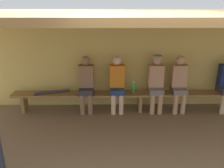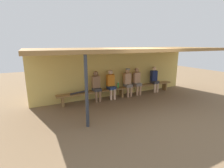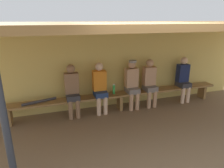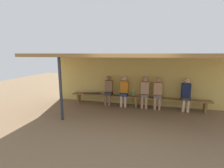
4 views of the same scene
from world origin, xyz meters
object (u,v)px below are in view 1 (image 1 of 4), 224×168
at_px(player_shirtless_tan, 156,81).
at_px(water_bottle_green, 134,87).
at_px(baseball_bat, 53,92).
at_px(player_near_post, 179,82).
at_px(player_in_white, 86,82).
at_px(player_with_sunglasses, 117,82).
at_px(bench, 140,96).

distance_m(player_shirtless_tan, water_bottle_green, 0.54).
xyz_separation_m(player_shirtless_tan, baseball_bat, (-2.41, -0.00, -0.25)).
xyz_separation_m(player_near_post, player_in_white, (-2.16, 0.00, 0.00)).
xyz_separation_m(player_in_white, player_shirtless_tan, (1.62, 0.00, 0.02)).
relative_size(player_near_post, baseball_bat, 1.65).
relative_size(player_with_sunglasses, water_bottle_green, 4.94).
bearing_deg(player_near_post, player_in_white, 180.00).
xyz_separation_m(player_with_sunglasses, water_bottle_green, (0.39, 0.03, -0.14)).
height_order(player_in_white, player_shirtless_tan, player_shirtless_tan).
bearing_deg(player_in_white, player_near_post, 0.00).
relative_size(player_near_post, player_in_white, 1.00).
xyz_separation_m(player_shirtless_tan, player_with_sunglasses, (-0.90, -0.00, -0.02)).
relative_size(player_in_white, water_bottle_green, 4.94).
height_order(player_in_white, baseball_bat, player_in_white).
bearing_deg(player_with_sunglasses, water_bottle_green, 3.95).
height_order(bench, water_bottle_green, water_bottle_green).
bearing_deg(player_with_sunglasses, player_in_white, 180.00).
bearing_deg(player_shirtless_tan, player_near_post, -0.05).
height_order(bench, player_with_sunglasses, player_with_sunglasses).
distance_m(player_with_sunglasses, water_bottle_green, 0.41).
relative_size(player_in_white, player_with_sunglasses, 1.00).
distance_m(bench, player_near_post, 0.96).
bearing_deg(baseball_bat, player_near_post, -15.63).
height_order(bench, player_near_post, player_near_post).
xyz_separation_m(bench, baseball_bat, (-2.06, -0.00, 0.11)).
bearing_deg(player_in_white, baseball_bat, -179.78).
distance_m(water_bottle_green, baseball_bat, 1.90).
bearing_deg(player_shirtless_tan, baseball_bat, -179.92).
relative_size(bench, baseball_bat, 7.41).
xyz_separation_m(player_with_sunglasses, baseball_bat, (-1.51, -0.00, -0.24)).
xyz_separation_m(player_near_post, water_bottle_green, (-1.05, 0.03, -0.14)).
distance_m(player_in_white, water_bottle_green, 1.11).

